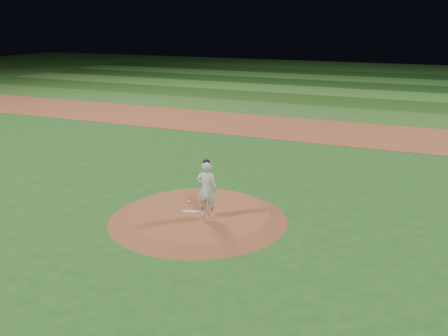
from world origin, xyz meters
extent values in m
plane|color=#24591C|center=(0.00, 0.00, 0.00)|extent=(120.00, 120.00, 0.00)
cube|color=#984A2F|center=(0.00, 14.00, 0.01)|extent=(70.00, 6.00, 0.02)
cube|color=#336324|center=(0.00, 19.50, 0.01)|extent=(70.00, 5.00, 0.02)
cube|color=#224C18|center=(0.00, 24.50, 0.01)|extent=(70.00, 5.00, 0.02)
cube|color=#3D792C|center=(0.00, 29.50, 0.01)|extent=(70.00, 5.00, 0.02)
cube|color=#1A4616|center=(0.00, 34.50, 0.01)|extent=(70.00, 5.00, 0.02)
cube|color=#36782B|center=(0.00, 39.50, 0.01)|extent=(70.00, 5.00, 0.02)
cube|color=#174215|center=(0.00, 44.50, 0.01)|extent=(70.00, 5.00, 0.02)
cone|color=brown|center=(0.00, 0.00, 0.12)|extent=(5.50, 5.50, 0.25)
cube|color=silver|center=(-0.17, -0.10, 0.26)|extent=(0.57, 0.28, 0.03)
ellipsoid|color=silver|center=(-0.61, 0.58, 0.28)|extent=(0.11, 0.11, 0.06)
imported|color=silver|center=(0.43, -0.26, 1.11)|extent=(0.69, 0.52, 1.73)
ellipsoid|color=black|center=(0.43, -0.26, 1.96)|extent=(0.22, 0.22, 0.15)
camera|label=1|loc=(6.44, -12.78, 5.96)|focal=40.00mm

